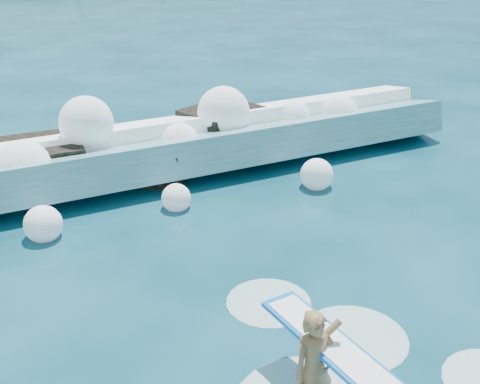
% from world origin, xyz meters
% --- Properties ---
extents(ground, '(200.00, 200.00, 0.00)m').
position_xyz_m(ground, '(0.00, 0.00, 0.00)').
color(ground, '#072E39').
rests_on(ground, ground).
extents(breaking_wave, '(19.41, 2.96, 1.67)m').
position_xyz_m(breaking_wave, '(0.42, 6.61, 0.58)').
color(breaking_wave, teal).
rests_on(breaking_wave, ground).
extents(rock_cluster, '(8.36, 3.57, 1.52)m').
position_xyz_m(rock_cluster, '(0.46, 7.04, 0.48)').
color(rock_cluster, black).
rests_on(rock_cluster, ground).
extents(surfer_with_board, '(1.08, 3.07, 1.95)m').
position_xyz_m(surfer_with_board, '(0.37, -2.88, 0.72)').
color(surfer_with_board, olive).
rests_on(surfer_with_board, ground).
extents(wave_spray, '(14.66, 4.53, 2.43)m').
position_xyz_m(wave_spray, '(-0.54, 6.49, 1.08)').
color(wave_spray, white).
rests_on(wave_spray, ground).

